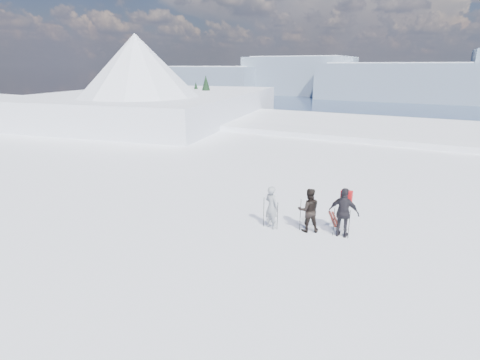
% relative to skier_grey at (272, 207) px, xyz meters
% --- Properties ---
extents(lake_basin, '(820.00, 820.00, 71.62)m').
position_rel_skier_grey_xyz_m(lake_basin, '(1.12, 27.03, -7.38)').
color(lake_basin, white).
rests_on(lake_basin, ground).
extents(far_mountain_range, '(770.00, 110.00, 53.00)m').
position_rel_skier_grey_xyz_m(far_mountain_range, '(30.72, 451.82, -8.07)').
color(far_mountain_range, slate).
rests_on(far_mountain_range, ground).
extents(near_ridge, '(31.37, 35.68, 25.62)m').
position_rel_skier_grey_xyz_m(near_ridge, '(-25.44, 26.38, -4.36)').
color(near_ridge, white).
rests_on(near_ridge, ground).
extents(skier_grey, '(0.75, 0.63, 1.75)m').
position_rel_skier_grey_xyz_m(skier_grey, '(0.00, 0.00, 0.00)').
color(skier_grey, gray).
rests_on(skier_grey, ground).
extents(skier_dark, '(1.07, 1.00, 1.77)m').
position_rel_skier_grey_xyz_m(skier_dark, '(1.42, 0.37, 0.01)').
color(skier_dark, black).
rests_on(skier_dark, ground).
extents(skier_pack, '(1.14, 0.48, 1.95)m').
position_rel_skier_grey_xyz_m(skier_pack, '(2.74, 0.51, 0.10)').
color(skier_pack, black).
rests_on(skier_pack, ground).
extents(backpack, '(0.42, 0.24, 0.56)m').
position_rel_skier_grey_xyz_m(backpack, '(2.74, 0.76, 1.35)').
color(backpack, red).
rests_on(backpack, skier_pack).
extents(ski_poles, '(3.32, 0.53, 1.31)m').
position_rel_skier_grey_xyz_m(ski_poles, '(1.34, 0.22, -0.27)').
color(ski_poles, black).
rests_on(ski_poles, ground).
extents(skis_loose, '(0.89, 1.60, 0.03)m').
position_rel_skier_grey_xyz_m(skis_loose, '(2.06, 2.00, -0.86)').
color(skis_loose, black).
rests_on(skis_loose, ground).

